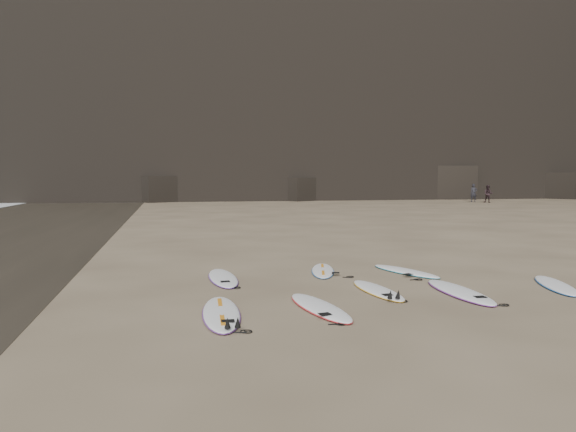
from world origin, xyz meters
The scene contains 12 objects.
ground centered at (0.00, 0.00, 0.00)m, with size 240.00×240.00×0.00m, color #897559.
headland centered at (23.84, 48.78, 21.02)m, with size 170.00×101.00×63.47m.
surfboard_0 centered at (-3.83, -0.86, 0.05)m, with size 0.64×2.66×0.10m, color white.
surfboard_1 centered at (-2.01, -0.77, 0.04)m, with size 0.60×2.48×0.09m, color white.
surfboard_2 centered at (-0.40, 0.48, 0.04)m, with size 0.55×2.29×0.08m, color white.
surfboard_3 centered at (1.22, -0.04, 0.05)m, with size 0.65×2.70×0.10m, color white.
surfboard_4 centered at (3.68, 0.18, 0.04)m, with size 0.57×2.37×0.09m, color white.
surfboard_5 centered at (-3.48, 2.61, 0.05)m, with size 0.61×2.56×0.09m, color white.
surfboard_6 centered at (-0.87, 3.14, 0.04)m, with size 0.54×2.27×0.08m, color white.
surfboard_7 centered at (1.17, 2.59, 0.04)m, with size 0.56×2.34×0.08m, color white.
person_a centered at (23.89, 38.24, 0.87)m, with size 0.64×0.42×1.74m, color black.
person_b centered at (24.45, 36.64, 0.83)m, with size 0.80×0.63×1.65m, color black.
Camera 1 is at (-4.71, -10.63, 2.45)m, focal length 35.00 mm.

